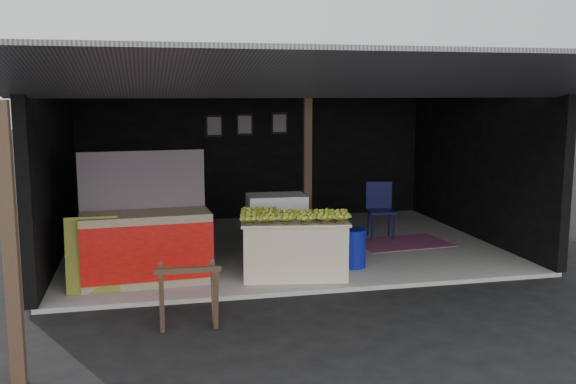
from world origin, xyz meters
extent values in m
plane|color=black|center=(0.00, 0.00, 0.00)|extent=(80.00, 80.00, 0.00)
cube|color=gray|center=(0.00, 2.50, 0.03)|extent=(7.00, 5.00, 0.06)
cube|color=black|center=(0.00, 5.00, 1.51)|extent=(7.00, 0.15, 2.90)
cube|color=black|center=(-3.50, 2.50, 1.51)|extent=(0.15, 5.00, 2.90)
cube|color=black|center=(3.50, 2.50, 1.51)|extent=(0.15, 5.00, 2.90)
cube|color=#232326|center=(0.00, 2.50, 2.96)|extent=(7.20, 5.20, 0.12)
cube|color=#232326|center=(0.00, -0.95, 2.73)|extent=(7.40, 2.47, 0.48)
cube|color=#453022|center=(0.30, 1.90, 1.49)|extent=(0.12, 0.12, 2.85)
cube|color=#453022|center=(-3.30, -1.90, 1.25)|extent=(0.12, 0.12, 2.50)
cube|color=beige|center=(-0.19, 0.71, 0.44)|extent=(1.50, 1.04, 0.76)
cube|color=beige|center=(-0.19, 0.71, 0.83)|extent=(1.57, 1.11, 0.04)
cube|color=white|center=(-0.23, 1.72, 0.55)|extent=(0.90, 0.62, 0.97)
cube|color=navy|center=(-0.23, 1.42, 0.59)|extent=(0.68, 0.04, 0.29)
cube|color=#B21414|center=(-0.23, 1.42, 0.25)|extent=(0.44, 0.03, 0.10)
cube|color=#998466|center=(-2.17, 0.86, 0.53)|extent=(1.72, 0.84, 0.94)
cube|color=red|center=(-2.17, 0.48, 0.53)|extent=(1.67, 0.13, 0.73)
cube|color=white|center=(-2.17, 0.47, 0.53)|extent=(0.57, 0.05, 0.19)
cube|color=#1A1E50|center=(-2.17, 1.17, 1.39)|extent=(1.67, 0.16, 0.78)
cube|color=black|center=(-2.83, 0.52, 0.54)|extent=(0.64, 0.16, 0.97)
cube|color=#453022|center=(-2.03, -1.02, 0.36)|extent=(0.06, 0.27, 0.69)
cube|color=#453022|center=(-1.46, -1.04, 0.36)|extent=(0.06, 0.27, 0.69)
cube|color=#453022|center=(-2.02, -0.68, 0.36)|extent=(0.06, 0.27, 0.69)
cube|color=#453022|center=(-1.45, -0.70, 0.36)|extent=(0.06, 0.27, 0.69)
cube|color=#453022|center=(-1.74, -0.86, 0.66)|extent=(0.72, 0.08, 0.06)
cylinder|color=#0C1489|center=(0.74, 0.94, 0.32)|extent=(0.36, 0.36, 0.53)
cylinder|color=#0A0B3C|center=(1.58, 2.44, 0.30)|extent=(0.03, 0.03, 0.47)
cylinder|color=#0A0B3C|center=(1.95, 2.38, 0.30)|extent=(0.03, 0.03, 0.47)
cylinder|color=#0A0B3C|center=(1.64, 2.81, 0.30)|extent=(0.03, 0.03, 0.47)
cylinder|color=#0A0B3C|center=(2.01, 2.75, 0.30)|extent=(0.03, 0.03, 0.47)
cube|color=#0A0B3C|center=(1.79, 2.59, 0.53)|extent=(0.52, 0.52, 0.04)
cube|color=#0A0B3C|center=(1.83, 2.80, 0.78)|extent=(0.45, 0.11, 0.49)
cube|color=#771A5B|center=(2.02, 2.17, 0.07)|extent=(1.58, 1.13, 0.01)
cube|color=black|center=(-0.80, 4.90, 1.91)|extent=(0.32, 0.03, 0.42)
cube|color=#4C4C59|center=(-0.80, 4.88, 1.91)|extent=(0.26, 0.02, 0.34)
cube|color=black|center=(-0.20, 4.90, 1.93)|extent=(0.32, 0.03, 0.42)
cube|color=#4C4C59|center=(-0.20, 4.88, 1.93)|extent=(0.26, 0.02, 0.34)
cube|color=black|center=(0.50, 4.90, 1.95)|extent=(0.32, 0.03, 0.42)
cube|color=#4C4C59|center=(0.50, 4.88, 1.95)|extent=(0.26, 0.02, 0.34)
camera|label=1|loc=(-2.17, -7.62, 2.56)|focal=40.00mm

